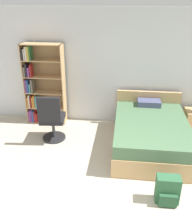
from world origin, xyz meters
The scene contains 5 objects.
wall_back centered at (0.00, 3.23, 1.30)m, with size 9.00×0.06×2.60m.
bookshelf centered at (-1.78, 2.99, 0.91)m, with size 0.91×0.31×1.87m.
bed centered at (0.72, 2.14, 0.30)m, with size 1.43×2.06×0.84m.
office_chair centered at (-1.27, 2.11, 0.50)m, with size 0.52×0.60×1.05m.
backpack_green centered at (0.86, 0.62, 0.21)m, with size 0.34×0.25×0.44m.
Camera 1 is at (0.16, -2.30, 2.77)m, focal length 40.00 mm.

